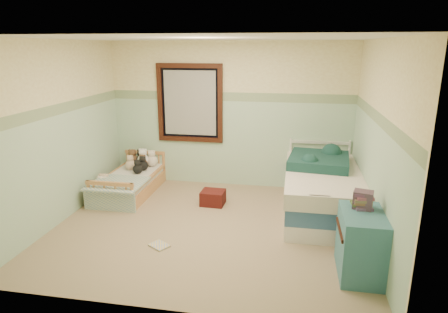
% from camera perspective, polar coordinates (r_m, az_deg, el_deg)
% --- Properties ---
extents(floor, '(4.20, 3.60, 0.02)m').
position_cam_1_polar(floor, '(5.50, -2.31, -10.29)').
color(floor, '#978163').
rests_on(floor, ground).
extents(ceiling, '(4.20, 3.60, 0.02)m').
position_cam_1_polar(ceiling, '(4.94, -2.64, 16.96)').
color(ceiling, silver).
rests_on(ceiling, wall_back).
extents(wall_back, '(4.20, 0.04, 2.50)m').
position_cam_1_polar(wall_back, '(6.81, 0.85, 5.99)').
color(wall_back, '#D2C085').
rests_on(wall_back, floor).
extents(wall_front, '(4.20, 0.04, 2.50)m').
position_cam_1_polar(wall_front, '(3.41, -9.05, -4.23)').
color(wall_front, '#D2C085').
rests_on(wall_front, floor).
extents(wall_left, '(0.04, 3.60, 2.50)m').
position_cam_1_polar(wall_left, '(5.89, -22.85, 3.21)').
color(wall_left, '#D2C085').
rests_on(wall_left, floor).
extents(wall_right, '(0.04, 3.60, 2.50)m').
position_cam_1_polar(wall_right, '(5.06, 21.44, 1.46)').
color(wall_right, '#D2C085').
rests_on(wall_right, floor).
extents(wainscot_mint, '(4.20, 0.01, 1.50)m').
position_cam_1_polar(wainscot_mint, '(6.90, 0.81, 1.87)').
color(wainscot_mint, '#A1CDA4').
rests_on(wainscot_mint, floor).
extents(border_strip, '(4.20, 0.01, 0.15)m').
position_cam_1_polar(border_strip, '(6.75, 0.84, 8.69)').
color(border_strip, '#456D4D').
rests_on(border_strip, wall_back).
extents(window_frame, '(1.16, 0.06, 1.36)m').
position_cam_1_polar(window_frame, '(6.89, -5.01, 7.73)').
color(window_frame, black).
rests_on(window_frame, wall_back).
extents(window_blinds, '(0.92, 0.01, 1.12)m').
position_cam_1_polar(window_blinds, '(6.90, -4.99, 7.74)').
color(window_blinds, '#B6B6AE').
rests_on(window_blinds, window_frame).
extents(toddler_bed_frame, '(0.76, 1.53, 0.20)m').
position_cam_1_polar(toddler_bed_frame, '(6.85, -13.45, -4.37)').
color(toddler_bed_frame, '#AA683B').
rests_on(toddler_bed_frame, floor).
extents(toddler_mattress, '(0.70, 1.46, 0.12)m').
position_cam_1_polar(toddler_mattress, '(6.80, -13.54, -3.12)').
color(toddler_mattress, white).
rests_on(toddler_mattress, toddler_bed_frame).
extents(patchwork_quilt, '(0.83, 0.76, 0.03)m').
position_cam_1_polar(patchwork_quilt, '(6.37, -15.27, -3.83)').
color(patchwork_quilt, '#5888AD').
rests_on(patchwork_quilt, toddler_mattress).
extents(plush_bed_brown, '(0.21, 0.21, 0.21)m').
position_cam_1_polar(plush_bed_brown, '(7.24, -13.15, -0.55)').
color(plush_bed_brown, brown).
rests_on(plush_bed_brown, toddler_mattress).
extents(plush_bed_white, '(0.23, 0.23, 0.23)m').
position_cam_1_polar(plush_bed_white, '(7.17, -11.69, -0.58)').
color(plush_bed_white, white).
rests_on(plush_bed_white, toddler_mattress).
extents(plush_bed_tan, '(0.18, 0.18, 0.18)m').
position_cam_1_polar(plush_bed_tan, '(7.04, -13.47, -1.19)').
color(plush_bed_tan, beige).
rests_on(plush_bed_tan, toddler_mattress).
extents(plush_bed_dark, '(0.18, 0.18, 0.18)m').
position_cam_1_polar(plush_bed_dark, '(6.95, -11.72, -1.31)').
color(plush_bed_dark, black).
rests_on(plush_bed_dark, toddler_mattress).
extents(plush_floor_cream, '(0.25, 0.25, 0.25)m').
position_cam_1_polar(plush_floor_cream, '(6.77, -17.25, -4.69)').
color(plush_floor_cream, silver).
rests_on(plush_floor_cream, floor).
extents(plush_floor_tan, '(0.26, 0.26, 0.26)m').
position_cam_1_polar(plush_floor_tan, '(6.82, -17.00, -4.44)').
color(plush_floor_tan, beige).
rests_on(plush_floor_tan, floor).
extents(twin_bed_frame, '(1.02, 2.05, 0.22)m').
position_cam_1_polar(twin_bed_frame, '(6.05, 13.89, -7.03)').
color(twin_bed_frame, white).
rests_on(twin_bed_frame, floor).
extents(twin_boxspring, '(1.02, 2.05, 0.22)m').
position_cam_1_polar(twin_boxspring, '(5.97, 14.03, -5.08)').
color(twin_boxspring, navy).
rests_on(twin_boxspring, twin_bed_frame).
extents(twin_mattress, '(1.07, 2.09, 0.22)m').
position_cam_1_polar(twin_mattress, '(5.90, 14.17, -3.08)').
color(twin_mattress, white).
rests_on(twin_mattress, twin_boxspring).
extents(teal_blanket, '(0.97, 1.01, 0.14)m').
position_cam_1_polar(teal_blanket, '(6.12, 13.64, -0.57)').
color(teal_blanket, '#163939').
rests_on(teal_blanket, twin_mattress).
extents(dresser, '(0.45, 0.71, 0.71)m').
position_cam_1_polar(dresser, '(4.56, 19.31, -11.92)').
color(dresser, '#386D82').
rests_on(dresser, floor).
extents(book_stack, '(0.23, 0.20, 0.20)m').
position_cam_1_polar(book_stack, '(4.50, 19.57, -5.96)').
color(book_stack, brown).
rests_on(book_stack, dresser).
extents(red_pillow, '(0.37, 0.33, 0.22)m').
position_cam_1_polar(red_pillow, '(6.19, -1.62, -6.00)').
color(red_pillow, maroon).
rests_on(red_pillow, floor).
extents(floor_book, '(0.30, 0.28, 0.02)m').
position_cam_1_polar(floor_book, '(5.07, -9.41, -12.68)').
color(floor_book, yellow).
rests_on(floor_book, floor).
extents(extra_plush_0, '(0.17, 0.17, 0.17)m').
position_cam_1_polar(extra_plush_0, '(7.06, -11.74, -1.06)').
color(extra_plush_0, brown).
rests_on(extra_plush_0, toddler_mattress).
extents(extra_plush_1, '(0.16, 0.16, 0.16)m').
position_cam_1_polar(extra_plush_1, '(7.04, -11.81, -1.14)').
color(extra_plush_1, silver).
rests_on(extra_plush_1, toddler_mattress).
extents(extra_plush_2, '(0.20, 0.20, 0.20)m').
position_cam_1_polar(extra_plush_2, '(7.15, -10.45, -0.64)').
color(extra_plush_2, silver).
rests_on(extra_plush_2, toddler_mattress).
extents(extra_plush_3, '(0.21, 0.21, 0.21)m').
position_cam_1_polar(extra_plush_3, '(7.20, -11.93, -0.57)').
color(extra_plush_3, black).
rests_on(extra_plush_3, toddler_mattress).
extents(extra_plush_4, '(0.17, 0.17, 0.17)m').
position_cam_1_polar(extra_plush_4, '(6.79, -12.46, -1.79)').
color(extra_plush_4, black).
rests_on(extra_plush_4, toddler_mattress).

